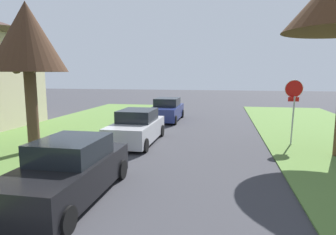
{
  "coord_description": "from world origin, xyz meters",
  "views": [
    {
      "loc": [
        1.6,
        0.05,
        3.28
      ],
      "look_at": [
        -0.35,
        10.37,
        1.72
      ],
      "focal_mm": 31.42,
      "sensor_mm": 36.0,
      "label": 1
    }
  ],
  "objects_px": {
    "parked_sedan_black": "(69,171)",
    "parked_sedan_navy": "(167,110)",
    "parked_sedan_silver": "(137,128)",
    "stop_sign_far": "(294,98)",
    "street_tree_left_mid_b": "(27,39)"
  },
  "relations": [
    {
      "from": "street_tree_left_mid_b",
      "to": "parked_sedan_navy",
      "type": "relative_size",
      "value": 1.38
    },
    {
      "from": "stop_sign_far",
      "to": "parked_sedan_black",
      "type": "distance_m",
      "value": 10.23
    },
    {
      "from": "parked_sedan_black",
      "to": "parked_sedan_navy",
      "type": "xyz_separation_m",
      "value": [
        0.06,
        13.42,
        0.0
      ]
    },
    {
      "from": "parked_sedan_silver",
      "to": "parked_sedan_navy",
      "type": "height_order",
      "value": "same"
    },
    {
      "from": "parked_sedan_silver",
      "to": "parked_sedan_navy",
      "type": "xyz_separation_m",
      "value": [
        0.14,
        6.95,
        0.0
      ]
    },
    {
      "from": "street_tree_left_mid_b",
      "to": "parked_sedan_silver",
      "type": "height_order",
      "value": "street_tree_left_mid_b"
    },
    {
      "from": "stop_sign_far",
      "to": "street_tree_left_mid_b",
      "type": "height_order",
      "value": "street_tree_left_mid_b"
    },
    {
      "from": "parked_sedan_navy",
      "to": "parked_sedan_silver",
      "type": "bearing_deg",
      "value": -91.12
    },
    {
      "from": "parked_sedan_silver",
      "to": "parked_sedan_black",
      "type": "bearing_deg",
      "value": -89.29
    },
    {
      "from": "parked_sedan_navy",
      "to": "parked_sedan_black",
      "type": "bearing_deg",
      "value": -90.24
    },
    {
      "from": "stop_sign_far",
      "to": "parked_sedan_silver",
      "type": "xyz_separation_m",
      "value": [
        -7.18,
        -0.75,
        -1.47
      ]
    },
    {
      "from": "stop_sign_far",
      "to": "parked_sedan_silver",
      "type": "bearing_deg",
      "value": -174.07
    },
    {
      "from": "stop_sign_far",
      "to": "street_tree_left_mid_b",
      "type": "relative_size",
      "value": 0.49
    },
    {
      "from": "parked_sedan_silver",
      "to": "parked_sedan_navy",
      "type": "relative_size",
      "value": 1.0
    },
    {
      "from": "parked_sedan_black",
      "to": "parked_sedan_navy",
      "type": "distance_m",
      "value": 13.42
    }
  ]
}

